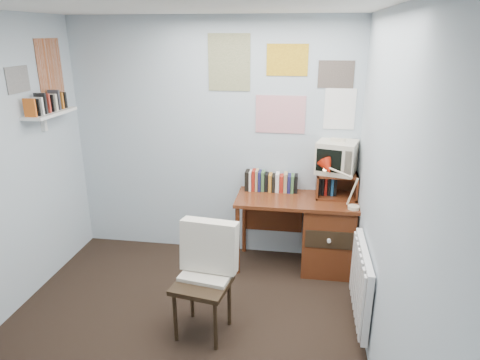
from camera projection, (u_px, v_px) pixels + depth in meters
The scene contains 14 objects.
ground at pixel (168, 354), 3.27m from camera, with size 3.50×3.50×0.00m, color black.
back_wall at pixel (213, 141), 4.50m from camera, with size 3.00×0.02×2.50m, color #ADB9C5.
right_wall at pixel (391, 216), 2.65m from camera, with size 0.02×3.50×2.50m, color #ADB9C5.
ceiling at pixel (145, 1), 2.46m from camera, with size 3.00×3.50×0.02m, color white.
desk at pixel (322, 232), 4.35m from camera, with size 1.20×0.55×0.76m.
desk_chair at pixel (202, 285), 3.37m from camera, with size 0.46×0.44×0.89m, color black.
desk_lamp at pixel (355, 189), 3.95m from camera, with size 0.28×0.24×0.40m, color red.
tv_riser at pixel (336, 185), 4.28m from camera, with size 0.40×0.30×0.25m, color #612C16.
crt_tv at pixel (337, 156), 4.21m from camera, with size 0.37×0.34×0.35m, color beige.
book_row at pixel (274, 181), 4.44m from camera, with size 0.60×0.14×0.22m, color #612C16.
radiator at pixel (361, 283), 3.44m from camera, with size 0.09×0.80×0.60m, color white.
wall_shelf at pixel (50, 113), 3.97m from camera, with size 0.20×0.62×0.24m, color white.
posters_back at pixel (281, 84), 4.20m from camera, with size 1.20×0.01×0.90m, color white.
posters_left at pixel (34, 71), 3.86m from camera, with size 0.01×0.70×0.60m, color white.
Camera 1 is at (0.94, -2.54, 2.32)m, focal length 32.00 mm.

